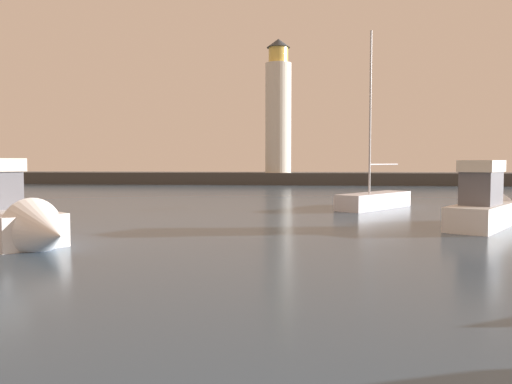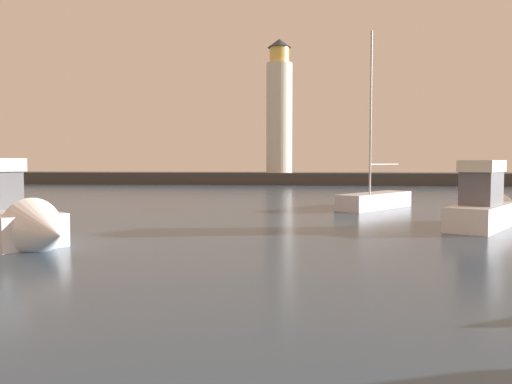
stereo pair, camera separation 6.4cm
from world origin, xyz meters
name	(u,v)px [view 2 (the right image)]	position (x,y,z in m)	size (l,w,h in m)	color
ground_plane	(304,206)	(0.00, 31.55, 0.00)	(220.00, 220.00, 0.00)	#384C60
breakwater	(309,179)	(0.00, 63.10, 0.72)	(83.26, 4.69, 1.44)	#423F3D
lighthouse	(279,110)	(-3.66, 63.10, 9.18)	(3.18, 3.18, 16.34)	silver
motorboat_0	(487,205)	(8.09, 21.83, 0.94)	(4.87, 6.53, 3.15)	white
motorboat_4	(7,216)	(-10.02, 15.28, 0.94)	(7.52, 6.40, 3.38)	white
sailboat_moored	(375,199)	(4.28, 30.26, 0.55)	(5.04, 6.18, 10.46)	silver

